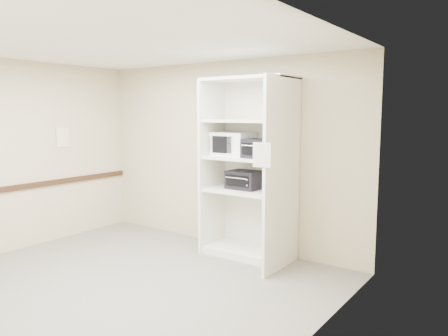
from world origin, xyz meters
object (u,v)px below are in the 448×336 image
Objects in this scene: microwave at (233,144)px; toaster_oven_upper at (261,149)px; shelving_unit at (251,175)px; toaster_oven_lower at (245,180)px.

toaster_oven_upper is at bearing -11.02° from microwave.
toaster_oven_upper is at bearing -17.98° from shelving_unit.
microwave is at bearing 179.97° from toaster_oven_lower.
shelving_unit reaches higher than toaster_oven_upper.
shelving_unit reaches higher than toaster_oven_lower.
toaster_oven_lower is at bearing 161.17° from shelving_unit.
microwave is 1.19× the size of toaster_oven_lower.
toaster_oven_lower is (-0.14, 0.05, -0.09)m from shelving_unit.
microwave is 1.24× the size of toaster_oven_upper.
microwave is at bearing 170.74° from shelving_unit.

